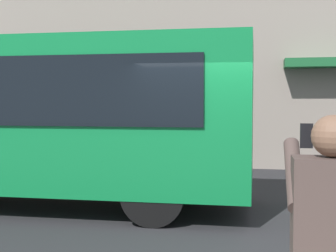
% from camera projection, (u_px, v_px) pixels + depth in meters
% --- Properties ---
extents(ground_plane, '(60.00, 60.00, 0.00)m').
position_uv_depth(ground_plane, '(221.00, 223.00, 7.48)').
color(ground_plane, '#232326').
extents(red_bus, '(9.05, 2.54, 3.08)m').
position_uv_depth(red_bus, '(8.00, 115.00, 8.84)').
color(red_bus, '#0F7238').
rests_on(red_bus, ground_plane).
extents(pedestrian_photographer, '(0.53, 0.52, 1.70)m').
position_uv_depth(pedestrian_photographer, '(332.00, 251.00, 2.45)').
color(pedestrian_photographer, '#1E2347').
rests_on(pedestrian_photographer, sidewalk_curb).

